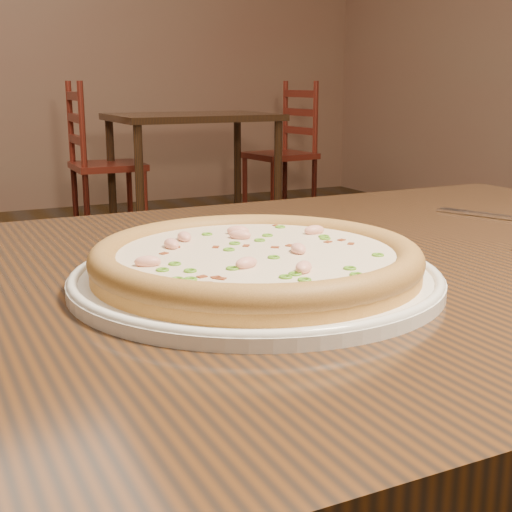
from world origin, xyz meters
name	(u,v)px	position (x,y,z in m)	size (l,w,h in m)	color
hero_table	(330,344)	(0.28, -0.38, 0.65)	(1.20, 0.80, 0.75)	black
plate	(256,277)	(0.16, -0.43, 0.76)	(0.36, 0.36, 0.02)	white
pizza	(256,259)	(0.16, -0.43, 0.78)	(0.32, 0.32, 0.03)	gold
fork	(498,216)	(0.64, -0.27, 0.75)	(0.08, 0.17, 0.00)	silver
bg_table_right	(193,129)	(1.52, 3.20, 0.65)	(1.00, 0.70, 0.75)	black
chair_c	(99,165)	(0.97, 3.38, 0.44)	(0.43, 0.43, 0.95)	#561C13
chair_d	(286,154)	(2.35, 3.49, 0.44)	(0.47, 0.47, 0.95)	#561C13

